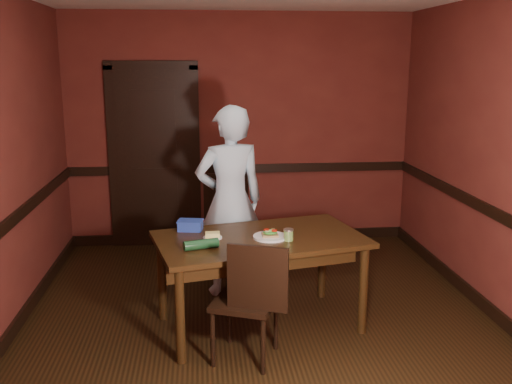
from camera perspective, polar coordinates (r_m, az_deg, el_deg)
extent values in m
cube|color=black|center=(4.92, 0.41, -12.95)|extent=(4.00, 4.50, 0.01)
cube|color=maroon|center=(6.71, -1.60, 6.15)|extent=(4.00, 0.02, 2.70)
cube|color=maroon|center=(2.34, 6.31, -7.16)|extent=(4.00, 0.02, 2.70)
cube|color=maroon|center=(5.10, 23.40, 2.90)|extent=(0.02, 4.50, 2.70)
cube|color=black|center=(6.76, -1.57, 2.35)|extent=(4.00, 0.03, 0.10)
cube|color=black|center=(4.82, -23.81, -3.20)|extent=(0.03, 4.50, 0.10)
cube|color=black|center=(5.19, 22.81, -2.00)|extent=(0.03, 4.50, 0.10)
cube|color=black|center=(6.97, -1.53, -4.45)|extent=(4.00, 0.03, 0.12)
cube|color=black|center=(5.10, -22.93, -12.31)|extent=(0.03, 4.50, 0.12)
cube|color=black|center=(5.45, 22.02, -10.56)|extent=(0.03, 4.50, 0.12)
cube|color=black|center=(6.72, -10.11, 3.16)|extent=(0.85, 0.04, 2.05)
cube|color=black|center=(6.80, -14.09, 3.08)|extent=(0.10, 0.06, 2.15)
cube|color=black|center=(6.72, -6.05, 3.29)|extent=(0.10, 0.06, 2.15)
cube|color=black|center=(6.65, -10.47, 12.36)|extent=(1.05, 0.06, 0.10)
cube|color=black|center=(4.72, 0.40, -8.97)|extent=(1.81, 1.27, 0.77)
imported|color=#BAE0F4|center=(5.26, -2.63, -0.94)|extent=(0.73, 0.56, 1.77)
cylinder|color=white|center=(4.56, 1.42, -4.54)|extent=(0.27, 0.27, 0.01)
cube|color=#A58450|center=(4.56, 1.42, -4.34)|extent=(0.13, 0.12, 0.02)
ellipsoid|color=#3A9131|center=(4.55, 1.42, -4.06)|extent=(0.12, 0.11, 0.03)
cylinder|color=red|center=(4.56, 1.07, -3.80)|extent=(0.05, 0.05, 0.01)
cylinder|color=red|center=(4.54, 1.83, -3.87)|extent=(0.05, 0.05, 0.01)
cylinder|color=#8DB965|center=(4.52, 1.06, -3.97)|extent=(0.03, 0.03, 0.01)
cylinder|color=#8DB965|center=(4.57, 1.71, -3.75)|extent=(0.03, 0.03, 0.01)
cylinder|color=#8DB965|center=(4.55, 1.42, -3.86)|extent=(0.03, 0.03, 0.01)
cylinder|color=#6C9845|center=(4.50, 3.26, -4.37)|extent=(0.08, 0.08, 0.08)
cylinder|color=beige|center=(4.48, 3.27, -3.79)|extent=(0.08, 0.08, 0.01)
cylinder|color=white|center=(4.57, -4.36, -4.56)|extent=(0.15, 0.15, 0.01)
cube|color=#F0E67D|center=(4.56, -4.37, -4.28)|extent=(0.11, 0.08, 0.04)
cube|color=#2947B6|center=(4.79, -6.58, -3.39)|extent=(0.22, 0.16, 0.08)
cube|color=#2947B6|center=(4.77, -6.59, -2.89)|extent=(0.23, 0.18, 0.01)
cylinder|color=#143C1E|center=(4.31, -5.51, -5.23)|extent=(0.28, 0.15, 0.07)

